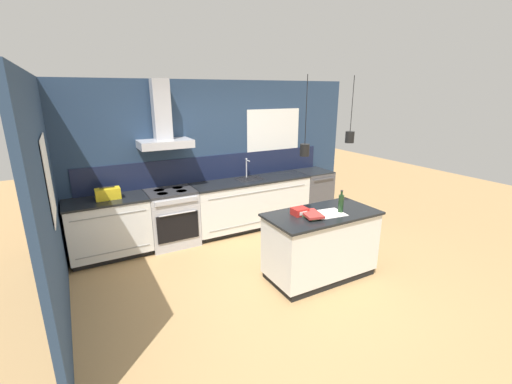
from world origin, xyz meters
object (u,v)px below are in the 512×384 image
red_supply_box (300,211)px  yellow_toolbox (108,194)px  book_stack (312,215)px  oven_range (172,217)px  dishwasher (312,193)px  bottle_on_island (341,203)px

red_supply_box → yellow_toolbox: bearing=137.4°
red_supply_box → yellow_toolbox: size_ratio=0.56×
book_stack → yellow_toolbox: (-2.13, 2.03, 0.05)m
oven_range → dishwasher: same height
oven_range → book_stack: bearing=-58.9°
book_stack → oven_range: bearing=121.1°
dishwasher → yellow_toolbox: (-3.75, 0.00, 0.54)m
book_stack → dishwasher: bearing=51.5°
bottle_on_island → book_stack: 0.45m
oven_range → red_supply_box: 2.26m
book_stack → yellow_toolbox: size_ratio=1.05×
oven_range → book_stack: book_stack is taller
oven_range → dishwasher: (2.84, 0.00, -0.00)m
oven_range → red_supply_box: bearing=-58.7°
dishwasher → yellow_toolbox: bearing=180.0°
oven_range → yellow_toolbox: yellow_toolbox is taller
book_stack → yellow_toolbox: 2.94m
yellow_toolbox → book_stack: bearing=-43.6°
yellow_toolbox → oven_range: bearing=-0.3°
oven_range → dishwasher: size_ratio=1.00×
red_supply_box → dishwasher: bearing=48.0°
dishwasher → book_stack: (-1.62, -2.03, 0.49)m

